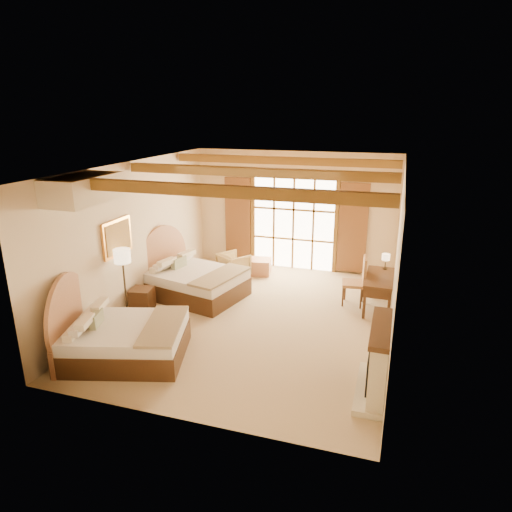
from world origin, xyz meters
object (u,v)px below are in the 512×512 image
at_px(bed_near, 117,335).
at_px(armchair, 234,265).
at_px(bed_far, 190,279).
at_px(nightstand, 142,300).
at_px(desk, 378,291).

bearing_deg(bed_near, armchair, 67.14).
bearing_deg(bed_near, bed_far, 73.89).
bearing_deg(nightstand, bed_near, -81.45).
bearing_deg(bed_far, nightstand, -103.65).
height_order(nightstand, desk, desk).
bearing_deg(armchair, nightstand, 100.43).
xyz_separation_m(bed_far, armchair, (0.54, 1.53, -0.10)).
xyz_separation_m(bed_far, nightstand, (-0.59, -1.16, -0.15)).
xyz_separation_m(bed_near, armchair, (0.55, 4.46, -0.09)).
distance_m(bed_far, desk, 4.33).
distance_m(bed_near, desk, 5.58).
xyz_separation_m(nightstand, armchair, (1.13, 2.69, 0.05)).
xyz_separation_m(armchair, desk, (3.75, -0.92, 0.08)).
bearing_deg(nightstand, desk, 10.56).
bearing_deg(armchair, bed_near, 116.10).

